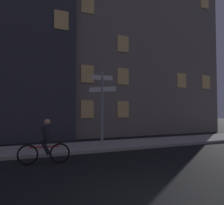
# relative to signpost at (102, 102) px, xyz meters

# --- Properties ---
(sidewalk_kerb) EXTENTS (40.00, 2.60, 0.14)m
(sidewalk_kerb) POSITION_rel_signpost_xyz_m (-0.67, 0.49, -2.27)
(sidewalk_kerb) COLOR #9E9991
(sidewalk_kerb) RESTS_ON ground_plane
(signpost) EXTENTS (1.11, 1.07, 3.79)m
(signpost) POSITION_rel_signpost_xyz_m (0.00, 0.00, 0.00)
(signpost) COLOR gray
(signpost) RESTS_ON sidewalk_kerb
(cyclist) EXTENTS (1.81, 0.37, 1.61)m
(cyclist) POSITION_rel_signpost_xyz_m (-2.85, -1.92, -1.59)
(cyclist) COLOR black
(cyclist) RESTS_ON ground_plane
(building_left_block) EXTENTS (9.58, 7.16, 19.97)m
(building_left_block) POSITION_rel_signpost_xyz_m (-5.39, 6.96, 7.64)
(building_left_block) COLOR #383842
(building_left_block) RESTS_ON ground_plane
(building_right_block) EXTENTS (13.44, 6.83, 17.43)m
(building_right_block) POSITION_rel_signpost_xyz_m (5.66, 7.22, 6.38)
(building_right_block) COLOR slate
(building_right_block) RESTS_ON ground_plane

